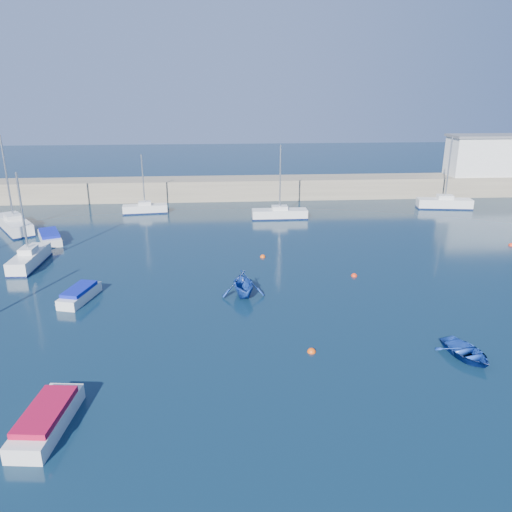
{
  "coord_description": "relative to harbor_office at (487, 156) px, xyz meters",
  "views": [
    {
      "loc": [
        -5.62,
        -18.5,
        14.08
      ],
      "look_at": [
        -2.92,
        17.72,
        1.6
      ],
      "focal_mm": 35.0,
      "sensor_mm": 36.0,
      "label": 1
    }
  ],
  "objects": [
    {
      "name": "sailboat_3",
      "position": [
        -51.28,
        -24.69,
        -4.47
      ],
      "size": [
        1.77,
        5.77,
        7.7
      ],
      "rotation": [
        0.0,
        0.0,
        -0.03
      ],
      "color": "silver",
      "rests_on": "ground"
    },
    {
      "name": "sailboat_6",
      "position": [
        -29.0,
        -10.98,
        -4.53
      ],
      "size": [
        6.09,
        1.71,
        8.02
      ],
      "rotation": [
        0.0,
        0.0,
        1.57
      ],
      "color": "silver",
      "rests_on": "ground"
    },
    {
      "name": "buoy_0",
      "position": [
        -30.71,
        -40.3,
        -5.1
      ],
      "size": [
        0.48,
        0.48,
        0.48
      ],
      "primitive_type": "sphere",
      "color": "#E3490B",
      "rests_on": "ground"
    },
    {
      "name": "sailboat_5",
      "position": [
        -44.25,
        -7.35,
        -4.56
      ],
      "size": [
        5.15,
        1.96,
        6.75
      ],
      "rotation": [
        0.0,
        0.0,
        1.68
      ],
      "color": "silver",
      "rests_on": "ground"
    },
    {
      "name": "motorboat_0",
      "position": [
        -43.27,
        -45.88,
        -4.62
      ],
      "size": [
        2.11,
        4.73,
        1.03
      ],
      "rotation": [
        0.0,
        0.0,
        -0.11
      ],
      "color": "silver",
      "rests_on": "ground"
    },
    {
      "name": "harbor_office",
      "position": [
        0.0,
        0.0,
        0.0
      ],
      "size": [
        10.0,
        4.0,
        5.0
      ],
      "primitive_type": "cube",
      "color": "silver",
      "rests_on": "back_wall"
    },
    {
      "name": "buoy_4",
      "position": [
        -8.79,
        -22.44,
        -5.1
      ],
      "size": [
        0.49,
        0.49,
        0.49
      ],
      "primitive_type": "sphere",
      "color": "red",
      "rests_on": "ground"
    },
    {
      "name": "motorboat_2",
      "position": [
        -51.78,
        -17.9,
        -4.64
      ],
      "size": [
        3.4,
        4.99,
        0.97
      ],
      "rotation": [
        0.0,
        0.0,
        0.41
      ],
      "color": "silver",
      "rests_on": "ground"
    },
    {
      "name": "back_wall",
      "position": [
        -30.0,
        0.0,
        -3.8
      ],
      "size": [
        96.0,
        4.5,
        2.6
      ],
      "primitive_type": "cube",
      "color": "gray",
      "rests_on": "ground"
    },
    {
      "name": "ground",
      "position": [
        -30.0,
        -46.0,
        -5.1
      ],
      "size": [
        220.0,
        220.0,
        0.0
      ],
      "primitive_type": "plane",
      "color": "#0C2337",
      "rests_on": "ground"
    },
    {
      "name": "buoy_1",
      "position": [
        -25.32,
        -29.03,
        -5.1
      ],
      "size": [
        0.48,
        0.48,
        0.48
      ],
      "primitive_type": "sphere",
      "color": "red",
      "rests_on": "ground"
    },
    {
      "name": "dinghy_center",
      "position": [
        -22.45,
        -41.49,
        -4.76
      ],
      "size": [
        3.15,
        3.79,
        0.68
      ],
      "primitive_type": "imported",
      "rotation": [
        0.0,
        0.0,
        0.28
      ],
      "color": "#153795",
      "rests_on": "ground"
    },
    {
      "name": "sailboat_7",
      "position": [
        -8.67,
        -7.61,
        -4.45
      ],
      "size": [
        6.52,
        2.66,
        8.43
      ],
      "rotation": [
        0.0,
        0.0,
        1.43
      ],
      "color": "silver",
      "rests_on": "ground"
    },
    {
      "name": "buoy_3",
      "position": [
        -32.02,
        -23.99,
        -5.1
      ],
      "size": [
        0.47,
        0.47,
        0.47
      ],
      "primitive_type": "sphere",
      "color": "#E3490B",
      "rests_on": "ground"
    },
    {
      "name": "motorboat_1",
      "position": [
        -45.4,
        -32.08,
        -4.66
      ],
      "size": [
        2.28,
        4.03,
        0.94
      ],
      "rotation": [
        0.0,
        0.0,
        -0.26
      ],
      "color": "silver",
      "rests_on": "ground"
    },
    {
      "name": "dinghy_left",
      "position": [
        -34.12,
        -32.16,
        -4.19
      ],
      "size": [
        3.23,
        3.67,
        1.82
      ],
      "primitive_type": "imported",
      "rotation": [
        0.0,
        0.0,
        0.07
      ],
      "color": "#153795",
      "rests_on": "ground"
    },
    {
      "name": "sailboat_4",
      "position": [
        -56.56,
        -13.71,
        -4.43
      ],
      "size": [
        5.68,
        7.22,
        9.57
      ],
      "rotation": [
        0.0,
        0.0,
        0.58
      ],
      "color": "silver",
      "rests_on": "ground"
    }
  ]
}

